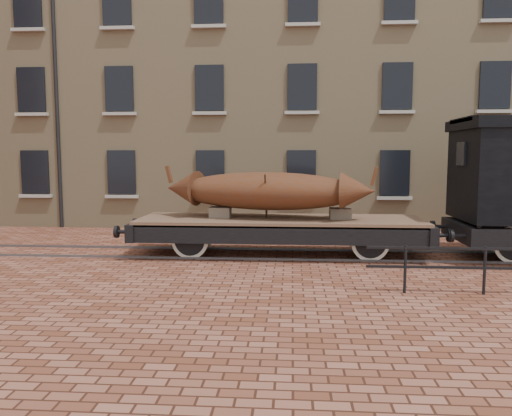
{
  "coord_description": "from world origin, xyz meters",
  "views": [
    {
      "loc": [
        0.64,
        -14.13,
        2.84
      ],
      "look_at": [
        -0.41,
        0.5,
        1.3
      ],
      "focal_mm": 35.0,
      "sensor_mm": 36.0,
      "label": 1
    }
  ],
  "objects": [
    {
      "name": "ground",
      "position": [
        0.0,
        0.0,
        0.0
      ],
      "size": [
        90.0,
        90.0,
        0.0
      ],
      "primitive_type": "plane",
      "color": "brown"
    },
    {
      "name": "warehouse_cream",
      "position": [
        3.0,
        9.99,
        7.0
      ],
      "size": [
        40.0,
        10.19,
        14.0
      ],
      "color": "tan",
      "rests_on": "ground"
    },
    {
      "name": "iron_boat",
      "position": [
        -0.07,
        -0.0,
        1.85
      ],
      "size": [
        6.12,
        2.53,
        1.49
      ],
      "color": "#50250E",
      "rests_on": "flatcar_wagon"
    },
    {
      "name": "rail_track",
      "position": [
        0.0,
        0.0,
        0.03
      ],
      "size": [
        30.0,
        1.52,
        0.06
      ],
      "color": "#59595E",
      "rests_on": "ground"
    },
    {
      "name": "flatcar_wagon",
      "position": [
        0.31,
        0.0,
        0.85
      ],
      "size": [
        9.06,
        2.46,
        1.37
      ],
      "color": "brown",
      "rests_on": "ground"
    }
  ]
}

